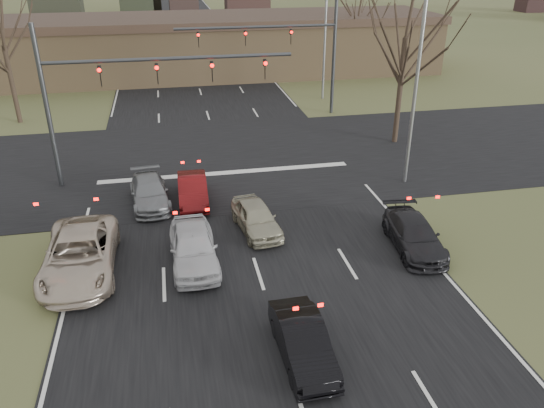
{
  "coord_description": "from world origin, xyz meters",
  "views": [
    {
      "loc": [
        -2.81,
        -13.51,
        11.13
      ],
      "look_at": [
        0.87,
        4.76,
        2.0
      ],
      "focal_mm": 35.0,
      "sensor_mm": 36.0,
      "label": 1
    }
  ],
  "objects_px": {
    "mast_arm_near": "(115,84)",
    "car_grey_ahead": "(150,192)",
    "car_black_hatch": "(303,342)",
    "building": "(214,45)",
    "car_silver_ahead": "(256,217)",
    "car_white_sedan": "(193,247)",
    "car_red_ahead": "(193,190)",
    "car_silver_suv": "(80,255)",
    "streetlight_right_far": "(323,26)",
    "streetlight_right_near": "(414,75)",
    "mast_arm_far": "(295,44)",
    "car_charcoal_sedan": "(414,235)"
  },
  "relations": [
    {
      "from": "building",
      "to": "car_white_sedan",
      "type": "distance_m",
      "value": 34.09
    },
    {
      "from": "mast_arm_near",
      "to": "streetlight_right_far",
      "type": "bearing_deg",
      "value": 43.89
    },
    {
      "from": "streetlight_right_far",
      "to": "car_silver_ahead",
      "type": "distance_m",
      "value": 23.0
    },
    {
      "from": "building",
      "to": "streetlight_right_near",
      "type": "distance_m",
      "value": 28.97
    },
    {
      "from": "mast_arm_far",
      "to": "car_red_ahead",
      "type": "distance_m",
      "value": 16.18
    },
    {
      "from": "car_silver_suv",
      "to": "car_white_sedan",
      "type": "relative_size",
      "value": 1.28
    },
    {
      "from": "mast_arm_near",
      "to": "car_grey_ahead",
      "type": "bearing_deg",
      "value": -68.14
    },
    {
      "from": "streetlight_right_far",
      "to": "car_silver_suv",
      "type": "xyz_separation_m",
      "value": [
        -15.82,
        -22.56,
        -4.81
      ]
    },
    {
      "from": "streetlight_right_near",
      "to": "car_grey_ahead",
      "type": "xyz_separation_m",
      "value": [
        -12.82,
        -0.06,
        -4.98
      ]
    },
    {
      "from": "mast_arm_near",
      "to": "car_grey_ahead",
      "type": "relative_size",
      "value": 2.91
    },
    {
      "from": "mast_arm_far",
      "to": "car_red_ahead",
      "type": "height_order",
      "value": "mast_arm_far"
    },
    {
      "from": "building",
      "to": "streetlight_right_far",
      "type": "height_order",
      "value": "streetlight_right_far"
    },
    {
      "from": "streetlight_right_far",
      "to": "car_white_sedan",
      "type": "height_order",
      "value": "streetlight_right_far"
    },
    {
      "from": "car_silver_suv",
      "to": "car_silver_ahead",
      "type": "xyz_separation_m",
      "value": [
        7.0,
        1.9,
        -0.14
      ]
    },
    {
      "from": "mast_arm_near",
      "to": "car_silver_suv",
      "type": "height_order",
      "value": "mast_arm_near"
    },
    {
      "from": "car_white_sedan",
      "to": "car_red_ahead",
      "type": "distance_m",
      "value": 5.51
    },
    {
      "from": "car_black_hatch",
      "to": "car_silver_ahead",
      "type": "distance_m",
      "value": 8.04
    },
    {
      "from": "building",
      "to": "mast_arm_near",
      "type": "bearing_deg",
      "value": -106.13
    },
    {
      "from": "car_silver_suv",
      "to": "streetlight_right_far",
      "type": "bearing_deg",
      "value": 54.79
    },
    {
      "from": "mast_arm_far",
      "to": "car_silver_suv",
      "type": "bearing_deg",
      "value": -124.34
    },
    {
      "from": "mast_arm_near",
      "to": "car_silver_ahead",
      "type": "distance_m",
      "value": 9.84
    },
    {
      "from": "streetlight_right_far",
      "to": "car_white_sedan",
      "type": "bearing_deg",
      "value": -117.06
    },
    {
      "from": "building",
      "to": "car_white_sedan",
      "type": "height_order",
      "value": "building"
    },
    {
      "from": "car_silver_suv",
      "to": "car_red_ahead",
      "type": "xyz_separation_m",
      "value": [
        4.51,
        5.3,
        -0.14
      ]
    },
    {
      "from": "streetlight_right_far",
      "to": "car_charcoal_sedan",
      "type": "relative_size",
      "value": 2.35
    },
    {
      "from": "streetlight_right_far",
      "to": "car_red_ahead",
      "type": "xyz_separation_m",
      "value": [
        -11.31,
        -17.27,
        -4.95
      ]
    },
    {
      "from": "car_red_ahead",
      "to": "car_silver_ahead",
      "type": "xyz_separation_m",
      "value": [
        2.49,
        -3.39,
        0.0
      ]
    },
    {
      "from": "mast_arm_near",
      "to": "car_black_hatch",
      "type": "xyz_separation_m",
      "value": [
        5.73,
        -14.7,
        -4.45
      ]
    },
    {
      "from": "mast_arm_near",
      "to": "streetlight_right_far",
      "type": "xyz_separation_m",
      "value": [
        14.55,
        14.0,
        0.51
      ]
    },
    {
      "from": "mast_arm_near",
      "to": "car_grey_ahead",
      "type": "distance_m",
      "value": 5.56
    },
    {
      "from": "car_white_sedan",
      "to": "car_red_ahead",
      "type": "height_order",
      "value": "car_white_sedan"
    },
    {
      "from": "streetlight_right_far",
      "to": "car_silver_ahead",
      "type": "bearing_deg",
      "value": -113.12
    },
    {
      "from": "streetlight_right_near",
      "to": "streetlight_right_far",
      "type": "bearing_deg",
      "value": 88.32
    },
    {
      "from": "car_charcoal_sedan",
      "to": "car_red_ahead",
      "type": "relative_size",
      "value": 1.11
    },
    {
      "from": "car_black_hatch",
      "to": "car_grey_ahead",
      "type": "height_order",
      "value": "car_black_hatch"
    },
    {
      "from": "building",
      "to": "car_silver_ahead",
      "type": "xyz_separation_m",
      "value": [
        -1.5,
        -31.66,
        -2.03
      ]
    },
    {
      "from": "car_charcoal_sedan",
      "to": "car_white_sedan",
      "type": "bearing_deg",
      "value": -178.51
    },
    {
      "from": "car_black_hatch",
      "to": "mast_arm_near",
      "type": "bearing_deg",
      "value": 109.9
    },
    {
      "from": "streetlight_right_near",
      "to": "car_white_sedan",
      "type": "relative_size",
      "value": 2.3
    },
    {
      "from": "car_grey_ahead",
      "to": "car_silver_ahead",
      "type": "bearing_deg",
      "value": -44.22
    },
    {
      "from": "mast_arm_far",
      "to": "car_charcoal_sedan",
      "type": "distance_m",
      "value": 19.87
    },
    {
      "from": "car_white_sedan",
      "to": "car_red_ahead",
      "type": "relative_size",
      "value": 1.13
    },
    {
      "from": "mast_arm_near",
      "to": "car_charcoal_sedan",
      "type": "relative_size",
      "value": 2.85
    },
    {
      "from": "car_red_ahead",
      "to": "car_silver_suv",
      "type": "bearing_deg",
      "value": -129.36
    },
    {
      "from": "building",
      "to": "car_red_ahead",
      "type": "bearing_deg",
      "value": -98.03
    },
    {
      "from": "mast_arm_near",
      "to": "car_grey_ahead",
      "type": "height_order",
      "value": "mast_arm_near"
    },
    {
      "from": "mast_arm_near",
      "to": "streetlight_right_far",
      "type": "distance_m",
      "value": 20.2
    },
    {
      "from": "car_white_sedan",
      "to": "car_grey_ahead",
      "type": "xyz_separation_m",
      "value": [
        -1.69,
        5.7,
        -0.14
      ]
    },
    {
      "from": "building",
      "to": "car_grey_ahead",
      "type": "distance_m",
      "value": 28.77
    },
    {
      "from": "building",
      "to": "car_black_hatch",
      "type": "xyz_separation_m",
      "value": [
        -1.5,
        -39.7,
        -2.05
      ]
    }
  ]
}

